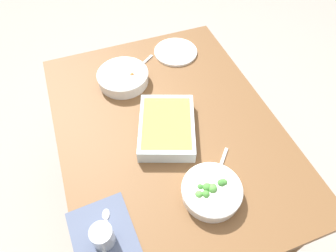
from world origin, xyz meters
TOP-DOWN VIEW (x-y plane):
  - ground_plane at (0.00, 0.00)m, footprint 6.00×6.00m
  - dining_table at (0.00, 0.00)m, footprint 1.20×0.90m
  - placemat at (-0.37, 0.35)m, footprint 0.29×0.22m
  - stew_bowl at (0.32, 0.10)m, footprint 0.24×0.24m
  - broccoli_bowl at (-0.34, -0.04)m, footprint 0.21×0.21m
  - baking_dish at (-0.02, 0.01)m, footprint 0.36×0.31m
  - drink_cup at (-0.37, 0.35)m, footprint 0.07×0.07m
  - side_plate at (0.44, -0.20)m, footprint 0.22×0.22m
  - spoon_by_stew at (0.39, 0.01)m, footprint 0.12×0.15m
  - spoon_by_broccoli at (-0.27, -0.10)m, footprint 0.14×0.13m
  - spoon_spare at (-0.33, 0.34)m, footprint 0.17×0.07m

SIDE VIEW (x-z plane):
  - ground_plane at x=0.00m, z-range 0.00..0.00m
  - dining_table at x=0.00m, z-range 0.28..1.02m
  - placemat at x=-0.37m, z-range 0.74..0.74m
  - spoon_by_stew at x=0.39m, z-range 0.74..0.75m
  - spoon_by_broccoli at x=-0.27m, z-range 0.74..0.75m
  - spoon_spare at x=-0.33m, z-range 0.74..0.75m
  - side_plate at x=0.44m, z-range 0.74..0.75m
  - broccoli_bowl at x=-0.34m, z-range 0.74..0.80m
  - stew_bowl at x=0.32m, z-range 0.74..0.80m
  - baking_dish at x=-0.02m, z-range 0.74..0.80m
  - drink_cup at x=-0.37m, z-range 0.74..0.82m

